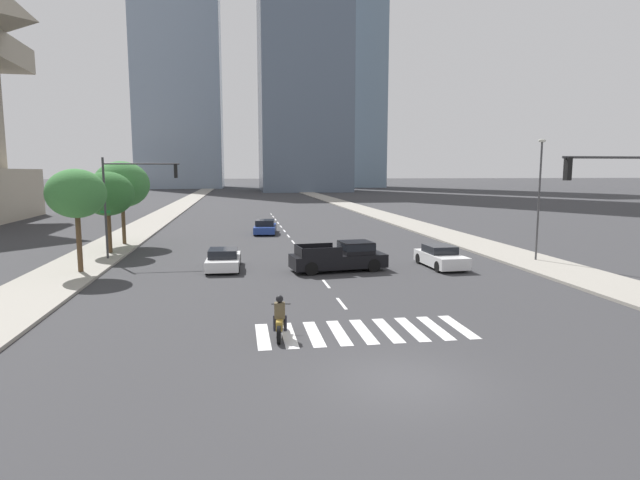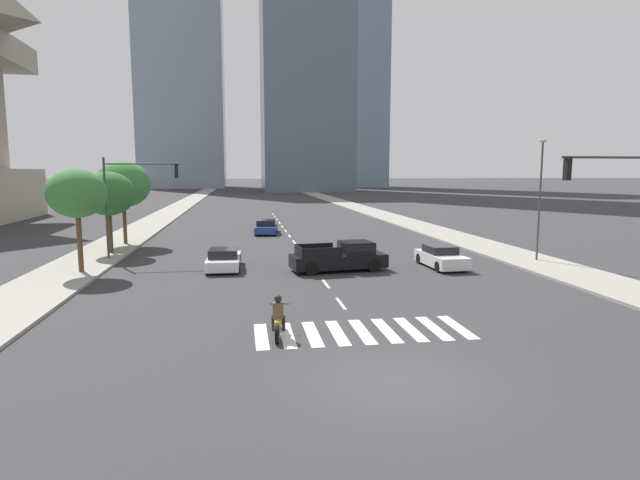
{
  "view_description": "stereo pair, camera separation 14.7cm",
  "coord_description": "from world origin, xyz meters",
  "px_view_note": "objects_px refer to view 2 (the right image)",
  "views": [
    {
      "loc": [
        -4.36,
        -13.02,
        5.7
      ],
      "look_at": [
        0.0,
        14.48,
        2.0
      ],
      "focal_mm": 29.05,
      "sensor_mm": 36.0,
      "label": 1
    },
    {
      "loc": [
        -4.21,
        -13.05,
        5.7
      ],
      "look_at": [
        0.0,
        14.48,
        2.0
      ],
      "focal_mm": 29.05,
      "sensor_mm": 36.0,
      "label": 2
    }
  ],
  "objects_px": {
    "street_tree_second": "(108,194)",
    "traffic_signal_far": "(133,189)",
    "sedan_white_0": "(441,257)",
    "street_lamp_east": "(540,191)",
    "traffic_signal_near": "(630,199)",
    "street_tree_third": "(123,184)",
    "pickup_truck": "(343,257)",
    "street_tree_nearest": "(77,194)",
    "sedan_blue_2": "(266,227)",
    "motorcycle_lead": "(278,320)",
    "sedan_white_1": "(224,259)"
  },
  "relations": [
    {
      "from": "traffic_signal_far",
      "to": "sedan_white_1",
      "type": "bearing_deg",
      "value": -35.58
    },
    {
      "from": "sedan_white_0",
      "to": "traffic_signal_near",
      "type": "relative_size",
      "value": 0.66
    },
    {
      "from": "pickup_truck",
      "to": "traffic_signal_near",
      "type": "xyz_separation_m",
      "value": [
        9.74,
        -10.22,
        3.8
      ]
    },
    {
      "from": "sedan_white_1",
      "to": "sedan_blue_2",
      "type": "height_order",
      "value": "sedan_blue_2"
    },
    {
      "from": "pickup_truck",
      "to": "sedan_white_1",
      "type": "xyz_separation_m",
      "value": [
        -6.82,
        1.52,
        -0.24
      ]
    },
    {
      "from": "sedan_white_1",
      "to": "sedan_white_0",
      "type": "bearing_deg",
      "value": -94.39
    },
    {
      "from": "pickup_truck",
      "to": "street_lamp_east",
      "type": "xyz_separation_m",
      "value": [
        12.67,
        0.89,
        3.7
      ]
    },
    {
      "from": "pickup_truck",
      "to": "traffic_signal_far",
      "type": "bearing_deg",
      "value": 148.8
    },
    {
      "from": "street_tree_third",
      "to": "traffic_signal_far",
      "type": "bearing_deg",
      "value": -73.42
    },
    {
      "from": "street_tree_second",
      "to": "sedan_blue_2",
      "type": "bearing_deg",
      "value": 43.46
    },
    {
      "from": "street_tree_nearest",
      "to": "street_tree_third",
      "type": "height_order",
      "value": "street_tree_third"
    },
    {
      "from": "pickup_truck",
      "to": "street_lamp_east",
      "type": "relative_size",
      "value": 0.75
    },
    {
      "from": "street_lamp_east",
      "to": "street_tree_nearest",
      "type": "distance_m",
      "value": 27.32
    },
    {
      "from": "pickup_truck",
      "to": "motorcycle_lead",
      "type": "bearing_deg",
      "value": -118.63
    },
    {
      "from": "traffic_signal_near",
      "to": "street_tree_third",
      "type": "xyz_separation_m",
      "value": [
        -24.4,
        22.84,
        0.1
      ]
    },
    {
      "from": "sedan_white_0",
      "to": "sedan_white_1",
      "type": "height_order",
      "value": "sedan_white_0"
    },
    {
      "from": "sedan_white_1",
      "to": "street_lamp_east",
      "type": "bearing_deg",
      "value": -90.13
    },
    {
      "from": "traffic_signal_far",
      "to": "sedan_white_0",
      "type": "bearing_deg",
      "value": -16.47
    },
    {
      "from": "sedan_white_0",
      "to": "street_tree_second",
      "type": "height_order",
      "value": "street_tree_second"
    },
    {
      "from": "street_tree_nearest",
      "to": "street_lamp_east",
      "type": "bearing_deg",
      "value": -0.7
    },
    {
      "from": "pickup_truck",
      "to": "sedan_white_1",
      "type": "bearing_deg",
      "value": 160.37
    },
    {
      "from": "pickup_truck",
      "to": "street_tree_third",
      "type": "relative_size",
      "value": 0.89
    },
    {
      "from": "street_tree_second",
      "to": "traffic_signal_far",
      "type": "bearing_deg",
      "value": -49.64
    },
    {
      "from": "street_tree_nearest",
      "to": "street_tree_second",
      "type": "height_order",
      "value": "street_tree_nearest"
    },
    {
      "from": "motorcycle_lead",
      "to": "street_tree_third",
      "type": "distance_m",
      "value": 26.46
    },
    {
      "from": "traffic_signal_far",
      "to": "street_tree_second",
      "type": "bearing_deg",
      "value": 130.36
    },
    {
      "from": "motorcycle_lead",
      "to": "sedan_blue_2",
      "type": "relative_size",
      "value": 0.45
    },
    {
      "from": "traffic_signal_near",
      "to": "street_lamp_east",
      "type": "bearing_deg",
      "value": -104.73
    },
    {
      "from": "sedan_blue_2",
      "to": "street_lamp_east",
      "type": "relative_size",
      "value": 0.63
    },
    {
      "from": "traffic_signal_far",
      "to": "street_lamp_east",
      "type": "height_order",
      "value": "street_lamp_east"
    },
    {
      "from": "street_lamp_east",
      "to": "street_tree_second",
      "type": "relative_size",
      "value": 1.36
    },
    {
      "from": "street_tree_third",
      "to": "motorcycle_lead",
      "type": "bearing_deg",
      "value": -67.26
    },
    {
      "from": "motorcycle_lead",
      "to": "street_tree_nearest",
      "type": "height_order",
      "value": "street_tree_nearest"
    },
    {
      "from": "motorcycle_lead",
      "to": "street_tree_second",
      "type": "distance_m",
      "value": 22.33
    },
    {
      "from": "sedan_blue_2",
      "to": "street_tree_second",
      "type": "bearing_deg",
      "value": 139.37
    },
    {
      "from": "motorcycle_lead",
      "to": "traffic_signal_far",
      "type": "distance_m",
      "value": 19.34
    },
    {
      "from": "traffic_signal_far",
      "to": "sedan_blue_2",
      "type": "bearing_deg",
      "value": 55.09
    },
    {
      "from": "street_tree_third",
      "to": "street_lamp_east",
      "type": "bearing_deg",
      "value": -23.22
    },
    {
      "from": "traffic_signal_near",
      "to": "traffic_signal_far",
      "type": "distance_m",
      "value": 27.39
    },
    {
      "from": "pickup_truck",
      "to": "sedan_white_1",
      "type": "height_order",
      "value": "pickup_truck"
    },
    {
      "from": "traffic_signal_near",
      "to": "street_tree_second",
      "type": "distance_m",
      "value": 30.51
    },
    {
      "from": "motorcycle_lead",
      "to": "sedan_white_0",
      "type": "distance_m",
      "value": 15.73
    },
    {
      "from": "sedan_white_1",
      "to": "street_tree_second",
      "type": "distance_m",
      "value": 10.84
    },
    {
      "from": "street_lamp_east",
      "to": "pickup_truck",
      "type": "bearing_deg",
      "value": -175.97
    },
    {
      "from": "sedan_white_0",
      "to": "street_tree_nearest",
      "type": "bearing_deg",
      "value": -95.33
    },
    {
      "from": "traffic_signal_far",
      "to": "traffic_signal_near",
      "type": "bearing_deg",
      "value": -35.4
    },
    {
      "from": "street_tree_nearest",
      "to": "street_tree_third",
      "type": "relative_size",
      "value": 0.9
    },
    {
      "from": "traffic_signal_near",
      "to": "sedan_blue_2",
      "type": "bearing_deg",
      "value": -65.4
    },
    {
      "from": "sedan_white_1",
      "to": "sedan_blue_2",
      "type": "bearing_deg",
      "value": -9.26
    },
    {
      "from": "sedan_blue_2",
      "to": "street_lamp_east",
      "type": "distance_m",
      "value": 24.34
    }
  ]
}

